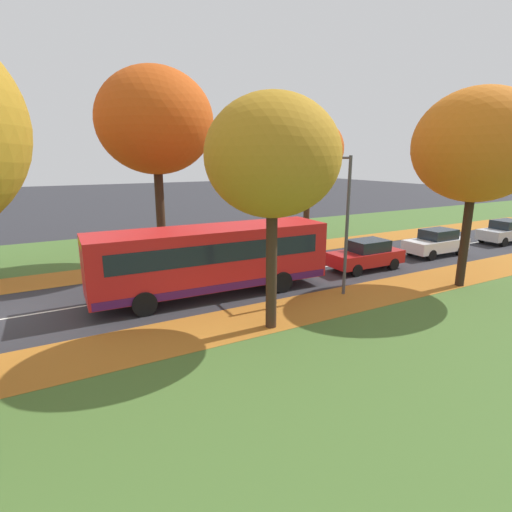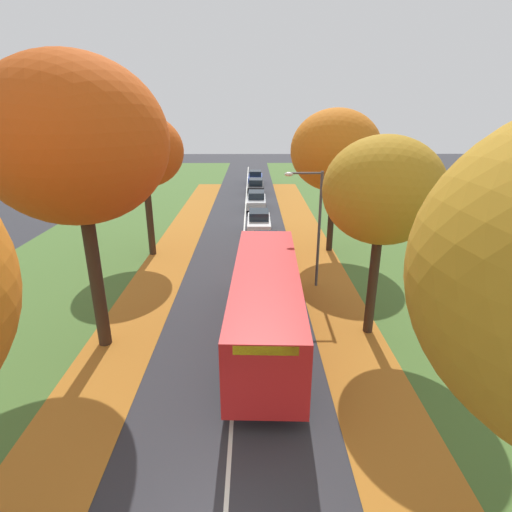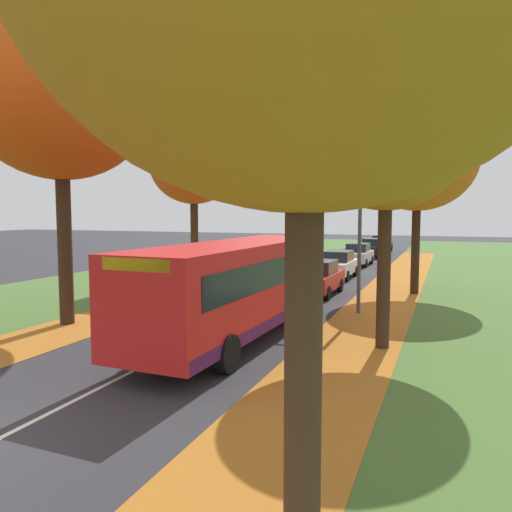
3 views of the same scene
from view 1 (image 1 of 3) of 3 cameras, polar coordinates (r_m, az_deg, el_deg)
grass_verge_left at (r=32.26m, az=5.73°, el=3.27°), size 12.00×90.00×0.01m
leaf_litter_left at (r=25.32m, az=0.42°, el=0.42°), size 2.80×60.00×0.00m
leaf_litter_right at (r=18.19m, az=14.83°, el=-5.52°), size 2.80×60.00×0.00m
road_centre_line at (r=25.41m, az=17.55°, el=-0.21°), size 0.12×80.00×0.01m
tree_left_near at (r=22.99m, az=-14.21°, el=18.09°), size 6.18×6.18×10.57m
tree_left_mid at (r=28.05m, az=7.50°, el=14.84°), size 4.73×4.73×8.60m
tree_right_near at (r=13.32m, az=2.37°, el=13.95°), size 4.45×4.45×7.96m
tree_right_mid at (r=20.51m, az=29.02°, el=13.59°), size 5.48×5.48×8.89m
streetlamp_right at (r=17.67m, az=12.28°, el=6.51°), size 1.89×0.28×6.00m
bus at (r=17.48m, az=-6.42°, el=-0.12°), size 2.92×10.48×2.98m
car_red_lead at (r=22.29m, az=15.45°, el=0.16°), size 1.82×4.22×1.62m
car_white_following at (r=27.07m, az=24.36°, el=1.79°), size 1.81×4.22×1.62m
car_silver_third_in_line at (r=33.42m, az=32.05°, el=2.99°), size 1.84×4.23×1.62m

